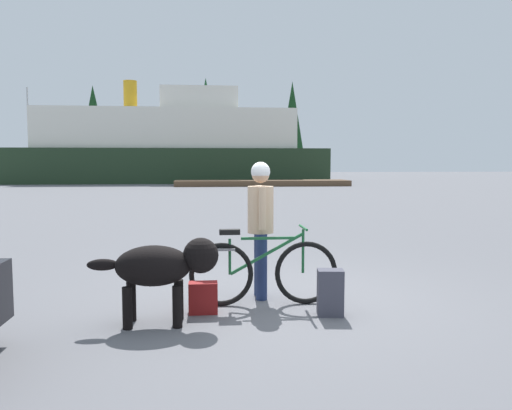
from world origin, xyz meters
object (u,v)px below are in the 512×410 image
object	(u,v)px
person_cyclist	(261,217)
handbag_pannier	(203,298)
bicycle	(263,271)
backpack	(330,293)
sailboat_moored	(30,175)
dog	(163,266)
ferry_boat	(170,148)

from	to	relation	value
person_cyclist	handbag_pannier	xyz separation A→B (m)	(-0.71, -0.61, -0.84)
bicycle	backpack	distance (m)	0.85
handbag_pannier	sailboat_moored	size ratio (longest dim) A/B	0.04
dog	backpack	bearing A→B (deg)	3.74
dog	sailboat_moored	bearing A→B (deg)	109.98
person_cyclist	backpack	distance (m)	1.31
backpack	dog	bearing A→B (deg)	-176.26
bicycle	ferry_boat	xyz separation A→B (m)	(-3.66, 37.44, 2.51)
backpack	ferry_boat	bearing A→B (deg)	96.54
dog	backpack	distance (m)	1.84
ferry_boat	handbag_pannier	bearing A→B (deg)	-85.52
person_cyclist	dog	size ratio (longest dim) A/B	1.25
dog	sailboat_moored	distance (m)	45.98
person_cyclist	handbag_pannier	bearing A→B (deg)	-139.36
bicycle	ferry_boat	bearing A→B (deg)	95.58
bicycle	person_cyclist	size ratio (longest dim) A/B	1.04
backpack	sailboat_moored	world-z (taller)	sailboat_moored
handbag_pannier	ferry_boat	xyz separation A→B (m)	(-2.96, 37.70, 2.74)
person_cyclist	backpack	world-z (taller)	person_cyclist
ferry_boat	sailboat_moored	xyz separation A→B (m)	(-13.16, 5.18, -2.40)
backpack	handbag_pannier	world-z (taller)	backpack
ferry_boat	sailboat_moored	distance (m)	14.35
backpack	sailboat_moored	distance (m)	46.52
sailboat_moored	handbag_pannier	bearing A→B (deg)	-69.39
bicycle	dog	bearing A→B (deg)	-151.98
dog	handbag_pannier	bearing A→B (deg)	39.17
dog	ferry_boat	bearing A→B (deg)	93.83
bicycle	handbag_pannier	xyz separation A→B (m)	(-0.70, -0.26, -0.23)
bicycle	backpack	size ratio (longest dim) A/B	3.45
person_cyclist	dog	world-z (taller)	person_cyclist
bicycle	dog	world-z (taller)	bicycle
bicycle	ferry_boat	size ratio (longest dim) A/B	0.07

